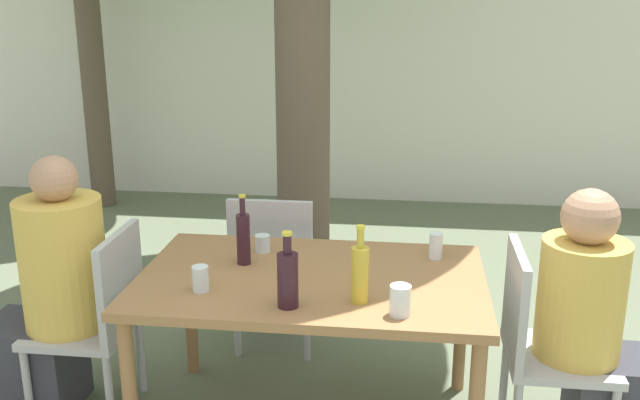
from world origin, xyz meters
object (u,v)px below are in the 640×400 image
(patio_chair_0, at_px, (100,314))
(wine_bottle_2, at_px, (243,237))
(person_seated_1, at_px, (598,338))
(drinking_glass_3, at_px, (400,300))
(drinking_glass_0, at_px, (436,246))
(drinking_glass_2, at_px, (201,279))
(person_seated_0, at_px, (51,300))
(drinking_glass_1, at_px, (262,243))
(patio_chair_2, at_px, (275,264))
(oil_cruet_1, at_px, (360,273))
(wine_bottle_0, at_px, (288,278))
(dining_table_front, at_px, (311,292))
(patio_chair_1, at_px, (540,339))

(patio_chair_0, distance_m, wine_bottle_2, 0.75)
(person_seated_1, bearing_deg, drinking_glass_3, 112.25)
(drinking_glass_0, relative_size, drinking_glass_2, 1.12)
(person_seated_0, relative_size, drinking_glass_1, 15.28)
(drinking_glass_0, bearing_deg, patio_chair_2, 152.99)
(person_seated_1, bearing_deg, patio_chair_0, 90.00)
(drinking_glass_2, bearing_deg, oil_cruet_1, -2.11)
(wine_bottle_0, bearing_deg, patio_chair_0, 161.14)
(dining_table_front, distance_m, person_seated_1, 1.21)
(patio_chair_0, bearing_deg, wine_bottle_0, 71.14)
(drinking_glass_1, distance_m, drinking_glass_2, 0.50)
(patio_chair_1, xyz_separation_m, person_seated_1, (0.23, -0.00, 0.02))
(dining_table_front, bearing_deg, wine_bottle_0, -98.43)
(dining_table_front, bearing_deg, wine_bottle_2, 161.97)
(patio_chair_2, distance_m, wine_bottle_2, 0.70)
(patio_chair_1, distance_m, patio_chair_2, 1.45)
(drinking_glass_2, bearing_deg, drinking_glass_0, 27.15)
(person_seated_0, bearing_deg, drinking_glass_3, 77.98)
(dining_table_front, xyz_separation_m, person_seated_1, (1.20, -0.00, -0.14))
(patio_chair_2, bearing_deg, dining_table_front, 112.97)
(patio_chair_0, distance_m, person_seated_0, 0.23)
(patio_chair_0, bearing_deg, wine_bottle_2, 98.96)
(wine_bottle_0, distance_m, drinking_glass_1, 0.62)
(patio_chair_0, height_order, drinking_glass_2, patio_chair_0)
(patio_chair_0, distance_m, patio_chair_2, 0.97)
(wine_bottle_0, bearing_deg, oil_cruet_1, 16.07)
(patio_chair_0, xyz_separation_m, patio_chair_2, (0.68, 0.70, 0.00))
(dining_table_front, relative_size, patio_chair_0, 1.66)
(dining_table_front, relative_size, drinking_glass_3, 12.48)
(patio_chair_1, distance_m, drinking_glass_1, 1.29)
(drinking_glass_2, bearing_deg, patio_chair_2, 82.09)
(drinking_glass_1, relative_size, drinking_glass_3, 0.68)
(oil_cruet_1, height_order, wine_bottle_2, wine_bottle_2)
(oil_cruet_1, distance_m, wine_bottle_2, 0.64)
(person_seated_1, relative_size, drinking_glass_2, 10.92)
(person_seated_1, height_order, drinking_glass_1, person_seated_1)
(patio_chair_2, bearing_deg, patio_chair_0, 45.93)
(person_seated_0, distance_m, drinking_glass_2, 0.84)
(wine_bottle_2, bearing_deg, drinking_glass_0, 11.47)
(wine_bottle_0, distance_m, oil_cruet_1, 0.28)
(wine_bottle_2, bearing_deg, wine_bottle_0, -57.18)
(patio_chair_0, relative_size, person_seated_1, 0.77)
(patio_chair_1, height_order, drinking_glass_3, patio_chair_1)
(wine_bottle_0, relative_size, wine_bottle_2, 0.95)
(patio_chair_0, distance_m, drinking_glass_1, 0.80)
(wine_bottle_2, bearing_deg, drinking_glass_3, -32.13)
(patio_chair_0, bearing_deg, dining_table_front, 90.00)
(drinking_glass_1, relative_size, drinking_glass_2, 0.76)
(patio_chair_0, bearing_deg, drinking_glass_1, 110.39)
(wine_bottle_2, bearing_deg, patio_chair_1, -4.58)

